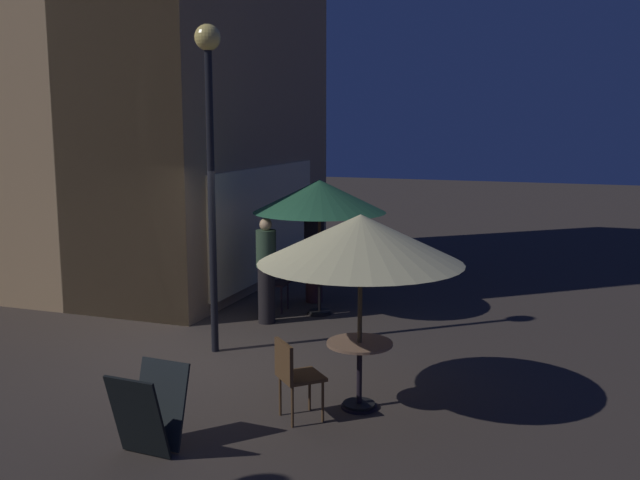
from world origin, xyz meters
name	(u,v)px	position (x,y,z in m)	size (l,w,h in m)	color
ground_plane	(199,361)	(0.00, 0.00, 0.00)	(60.00, 60.00, 0.00)	#3C332D
cafe_building	(124,37)	(3.56, 3.37, 4.66)	(6.46, 7.24, 9.33)	tan
street_lamp_near_corner	(210,123)	(0.46, 0.00, 3.12)	(0.34, 0.34, 4.39)	black
menu_sandwich_board	(149,410)	(-2.53, -0.88, 0.43)	(0.66, 0.59, 0.83)	black
cafe_table_0	(359,360)	(-0.80, -2.46, 0.55)	(0.73, 0.73, 0.76)	black
cafe_table_1	(319,281)	(2.77, -0.71, 0.56)	(0.71, 0.71, 0.78)	black
patio_umbrella_0	(361,240)	(-0.80, -2.46, 1.90)	(2.23, 2.23, 2.18)	black
patio_umbrella_1	(319,196)	(2.77, -0.71, 1.95)	(2.15, 2.15, 2.22)	black
cafe_chair_0	(293,372)	(-1.35, -1.89, 0.54)	(0.61, 0.61, 0.88)	#51371F
cafe_chair_1	(270,277)	(2.72, 0.15, 0.57)	(0.44, 0.44, 0.94)	black
patron_standing_0	(266,270)	(2.01, -0.10, 0.84)	(0.31, 0.31, 1.67)	black
patron_standing_1	(314,251)	(3.52, -0.34, 0.91)	(0.35, 0.35, 1.80)	#442327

